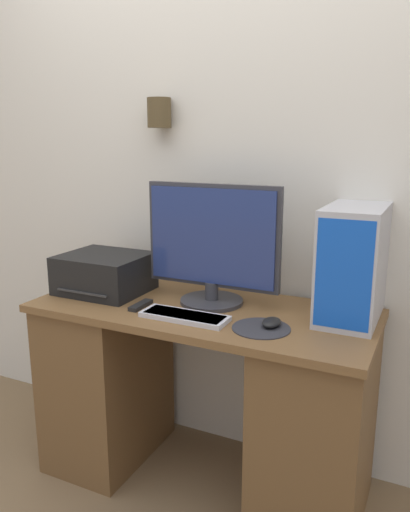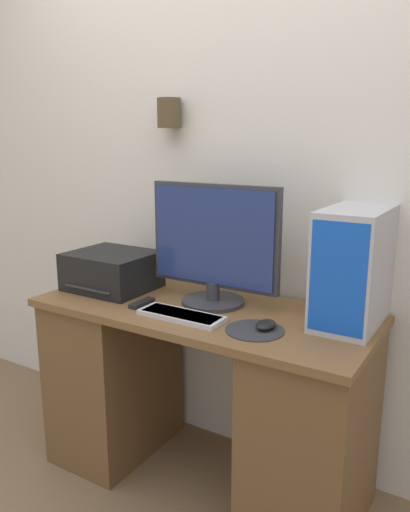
% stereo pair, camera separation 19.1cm
% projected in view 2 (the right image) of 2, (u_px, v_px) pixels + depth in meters
% --- Properties ---
extents(wall_back, '(6.40, 0.15, 2.70)m').
position_uv_depth(wall_back, '(245.00, 156.00, 2.12)').
color(wall_back, silver).
rests_on(wall_back, ground_plane).
extents(desk, '(1.34, 0.59, 0.78)m').
position_uv_depth(desk, '(202.00, 393.00, 2.05)').
color(desk, brown).
rests_on(desk, ground_plane).
extents(monitor, '(0.56, 0.25, 0.48)m').
position_uv_depth(monitor, '(214.00, 244.00, 1.96)').
color(monitor, '#333338').
rests_on(monitor, desk).
extents(keyboard, '(0.33, 0.12, 0.02)m').
position_uv_depth(keyboard, '(181.00, 315.00, 1.84)').
color(keyboard, silver).
rests_on(keyboard, desk).
extents(mousepad, '(0.21, 0.21, 0.00)m').
position_uv_depth(mousepad, '(255.00, 330.00, 1.72)').
color(mousepad, '#2D2D33').
rests_on(mousepad, desk).
extents(mouse, '(0.06, 0.09, 0.03)m').
position_uv_depth(mouse, '(266.00, 325.00, 1.73)').
color(mouse, black).
rests_on(mouse, mousepad).
extents(computer_tower, '(0.21, 0.38, 0.42)m').
position_uv_depth(computer_tower, '(354.00, 267.00, 1.75)').
color(computer_tower, '#B2B2B7').
rests_on(computer_tower, desk).
extents(printer, '(0.36, 0.31, 0.16)m').
position_uv_depth(printer, '(112.00, 271.00, 2.19)').
color(printer, black).
rests_on(printer, desk).
extents(remote_control, '(0.04, 0.13, 0.02)m').
position_uv_depth(remote_control, '(142.00, 303.00, 1.99)').
color(remote_control, black).
rests_on(remote_control, desk).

